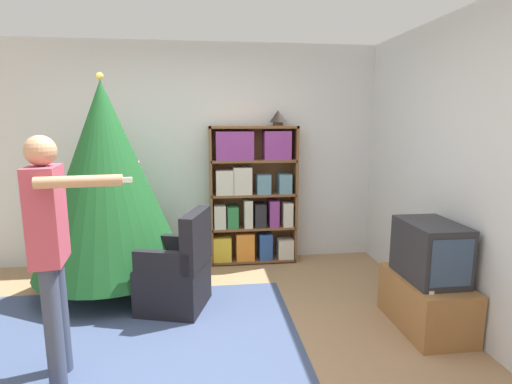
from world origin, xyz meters
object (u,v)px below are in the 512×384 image
(armchair, at_px, (178,274))
(standing_person, at_px, (51,241))
(table_lamp, at_px, (278,117))
(television, at_px, (430,251))
(christmas_tree, at_px, (107,178))
(bookshelf, at_px, (251,196))

(armchair, height_order, standing_person, standing_person)
(armchair, xyz_separation_m, table_lamp, (1.13, 1.13, 1.43))
(armchair, bearing_deg, table_lamp, 151.42)
(television, distance_m, christmas_tree, 3.03)
(bookshelf, bearing_deg, standing_person, -126.18)
(television, bearing_deg, standing_person, -173.04)
(television, height_order, standing_person, standing_person)
(christmas_tree, height_order, table_lamp, christmas_tree)
(television, height_order, armchair, armchair)
(standing_person, bearing_deg, christmas_tree, 172.47)
(table_lamp, bearing_deg, bookshelf, -178.91)
(bookshelf, distance_m, television, 2.15)
(bookshelf, height_order, armchair, bookshelf)
(bookshelf, height_order, christmas_tree, christmas_tree)
(television, xyz_separation_m, christmas_tree, (-2.77, 1.12, 0.49))
(bookshelf, relative_size, armchair, 1.79)
(armchair, bearing_deg, bookshelf, 160.48)
(christmas_tree, bearing_deg, armchair, -36.47)
(bookshelf, distance_m, table_lamp, 0.98)
(television, distance_m, standing_person, 2.82)
(armchair, height_order, table_lamp, table_lamp)
(table_lamp, bearing_deg, television, -61.28)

